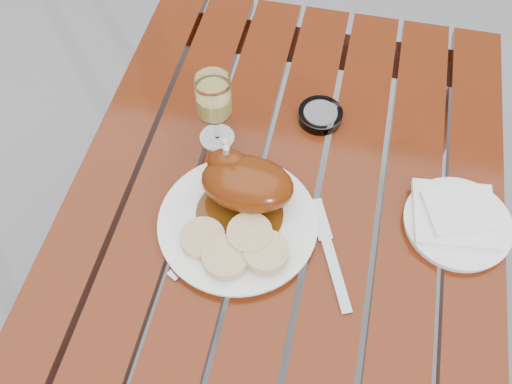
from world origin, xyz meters
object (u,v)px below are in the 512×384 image
Objects in this scene: side_plate at (457,224)px; wine_glass at (215,111)px; dinner_plate at (238,224)px; table at (274,303)px; ashtray at (320,115)px.

wine_glass is at bearing 167.70° from side_plate.
dinner_plate reaches higher than side_plate.
wine_glass reaches higher than table.
dinner_plate is (-0.07, -0.02, 0.38)m from table.
side_plate is at bearing -35.16° from ashtray.
wine_glass is at bearing -153.99° from ashtray.
side_plate is (0.47, -0.10, -0.07)m from wine_glass.
table is at bearing -97.49° from ashtray.
dinner_plate is at bearing -110.35° from ashtray.
side_plate is at bearing 12.56° from dinner_plate.
ashtray is (0.19, 0.09, -0.07)m from wine_glass.
dinner_plate is 0.39m from side_plate.
dinner_plate is at bearing -65.05° from wine_glass.
table is 0.51m from wine_glass.
table is 0.39m from dinner_plate.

